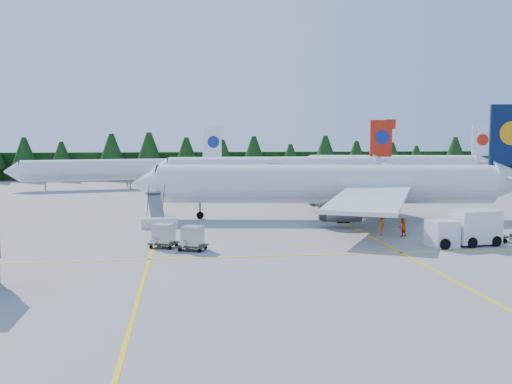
{
  "coord_description": "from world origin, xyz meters",
  "views": [
    {
      "loc": [
        -11.3,
        -49.39,
        9.24
      ],
      "look_at": [
        -3.73,
        10.38,
        3.5
      ],
      "focal_mm": 40.0,
      "sensor_mm": 36.0,
      "label": 1
    }
  ],
  "objects": [
    {
      "name": "airliner_far_left",
      "position": [
        -24.38,
        56.32,
        3.53
      ],
      "size": [
        38.27,
        10.95,
        11.25
      ],
      "rotation": [
        0.0,
        0.0,
        0.2
      ],
      "color": "silver",
      "rests_on": "ground"
    },
    {
      "name": "airstairs",
      "position": [
        -14.08,
        10.28,
        0.74
      ],
      "size": [
        4.06,
        5.51,
        3.4
      ],
      "rotation": [
        0.0,
        0.0,
        0.18
      ],
      "color": "silver",
      "rests_on": "ground"
    },
    {
      "name": "uld_pair",
      "position": [
        -11.87,
        -2.14,
        1.14
      ],
      "size": [
        5.07,
        3.89,
        1.69
      ],
      "rotation": [
        0.0,
        0.0,
        -0.38
      ],
      "color": "#2E3325",
      "rests_on": "ground"
    },
    {
      "name": "crew_a",
      "position": [
        -13.03,
        -1.52,
        0.85
      ],
      "size": [
        0.66,
        0.48,
        1.7
      ],
      "primitive_type": "imported",
      "rotation": [
        0.0,
        0.0,
        -0.12
      ],
      "color": "#FD4F05",
      "rests_on": "ground"
    },
    {
      "name": "treeline_hedge",
      "position": [
        0.0,
        82.0,
        3.0
      ],
      "size": [
        220.0,
        4.0,
        6.0
      ],
      "primitive_type": "cube",
      "color": "black",
      "rests_on": "ground"
    },
    {
      "name": "service_truck",
      "position": [
        12.47,
        -3.63,
        1.5
      ],
      "size": [
        6.53,
        3.14,
        3.03
      ],
      "rotation": [
        0.0,
        0.0,
        0.14
      ],
      "color": "white",
      "rests_on": "ground"
    },
    {
      "name": "airliner_navy",
      "position": [
        3.93,
        13.79,
        3.9
      ],
      "size": [
        44.48,
        36.37,
        12.97
      ],
      "rotation": [
        0.0,
        0.0,
        -0.14
      ],
      "color": "silver",
      "rests_on": "ground"
    },
    {
      "name": "airliner_red",
      "position": [
        3.52,
        49.34,
        3.74
      ],
      "size": [
        42.72,
        35.17,
        12.43
      ],
      "rotation": [
        0.0,
        0.0,
        0.01
      ],
      "color": "silver",
      "rests_on": "ground"
    },
    {
      "name": "ground",
      "position": [
        0.0,
        0.0,
        0.0
      ],
      "size": [
        320.0,
        320.0,
        0.0
      ],
      "primitive_type": "plane",
      "color": "gray",
      "rests_on": "ground"
    },
    {
      "name": "taxi_stripe_cross",
      "position": [
        0.0,
        -6.0,
        0.01
      ],
      "size": [
        80.0,
        0.25,
        0.01
      ],
      "primitive_type": "cube",
      "color": "yellow",
      "rests_on": "ground"
    },
    {
      "name": "crew_b",
      "position": [
        8.97,
        1.38,
        0.87
      ],
      "size": [
        1.04,
        0.93,
        1.75
      ],
      "primitive_type": "imported",
      "rotation": [
        0.0,
        0.0,
        3.52
      ],
      "color": "#EC3604",
      "rests_on": "ground"
    },
    {
      "name": "taxi_stripe_b",
      "position": [
        6.0,
        20.0,
        0.01
      ],
      "size": [
        0.25,
        120.0,
        0.01
      ],
      "primitive_type": "cube",
      "color": "yellow",
      "rests_on": "ground"
    },
    {
      "name": "crew_c",
      "position": [
        7.37,
        2.32,
        0.99
      ],
      "size": [
        0.83,
        0.97,
        1.99
      ],
      "primitive_type": "imported",
      "rotation": [
        0.0,
        0.0,
        1.18
      ],
      "color": "#E05404",
      "rests_on": "ground"
    },
    {
      "name": "airliner_far_right",
      "position": [
        30.96,
        66.46,
        3.68
      ],
      "size": [
        40.07,
        10.56,
        11.74
      ],
      "rotation": [
        0.0,
        0.0,
        -0.18
      ],
      "color": "silver",
      "rests_on": "ground"
    },
    {
      "name": "taxi_stripe_a",
      "position": [
        -14.0,
        20.0,
        0.01
      ],
      "size": [
        0.25,
        120.0,
        0.01
      ],
      "primitive_type": "cube",
      "color": "yellow",
      "rests_on": "ground"
    }
  ]
}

